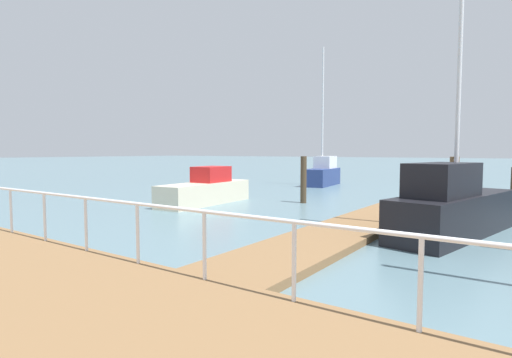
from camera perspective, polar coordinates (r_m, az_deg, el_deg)
ground_plane at (r=16.40m, az=-26.65°, el=-4.76°), size 300.00×300.00×0.00m
floating_dock at (r=12.46m, az=13.53°, el=-6.68°), size 14.50×2.00×0.18m
boardwalk_railing at (r=5.72m, az=-1.47°, el=-7.44°), size 0.06×29.79×1.08m
dock_piling_0 at (r=18.51m, az=6.73°, el=-0.09°), size 0.28×0.28×2.14m
dock_piling_3 at (r=16.57m, az=26.18°, el=-0.89°), size 0.33×0.33×2.17m
moored_boat_0 at (r=18.29m, az=-7.07°, el=-1.57°), size 5.26×1.79×1.67m
moored_boat_4 at (r=12.45m, az=26.00°, el=-3.48°), size 5.70×2.62×9.62m
moored_boat_5 at (r=28.41m, az=9.41°, el=0.84°), size 4.25×1.98×9.43m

